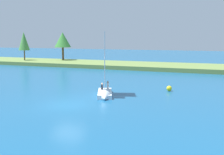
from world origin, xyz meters
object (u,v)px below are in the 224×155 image
Objects in this scene: sailboat at (105,91)px; channel_buoy at (169,88)px; shoreline_tree_midleft at (63,40)px; shoreline_tree_left at (24,41)px.

channel_buoy is at bearing 112.77° from sailboat.
sailboat is at bearing -52.85° from shoreline_tree_midleft.
shoreline_tree_left is 1.01× the size of shoreline_tree_midleft.
channel_buoy is (4.99, 4.98, -0.25)m from sailboat.
shoreline_tree_left is 38.24m from sailboat.
sailboat is (28.67, -24.97, -4.07)m from shoreline_tree_left.
shoreline_tree_left is at bearing -155.51° from shoreline_tree_midleft.
channel_buoy is (26.41, -23.30, -4.58)m from shoreline_tree_midleft.
sailboat is at bearing -41.06° from shoreline_tree_left.
shoreline_tree_left is 39.39m from channel_buoy.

